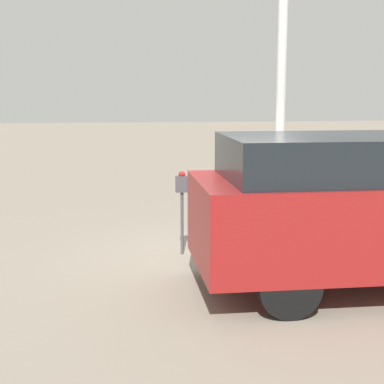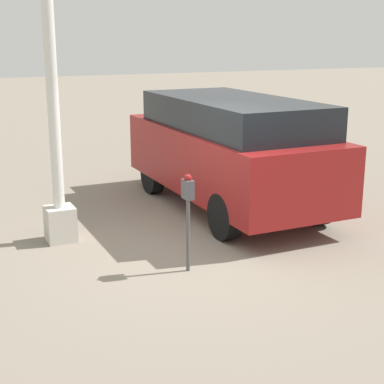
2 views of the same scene
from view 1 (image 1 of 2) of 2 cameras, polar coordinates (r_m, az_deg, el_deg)
The scene contains 4 objects.
ground_plane at distance 9.25m, azimuth 3.31°, elevation -6.66°, with size 80.00×80.00×0.00m, color gray.
parking_meter_near at distance 9.37m, azimuth -0.98°, elevation -0.13°, with size 0.20×0.11×1.36m.
lamp_post at distance 10.89m, azimuth 8.61°, elevation 9.17°, with size 0.44×0.44×6.90m.
parked_van at distance 8.16m, azimuth 18.09°, elevation -1.18°, with size 5.04×2.03×2.05m.
Camera 1 is at (-1.66, -8.71, 2.63)m, focal length 55.00 mm.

